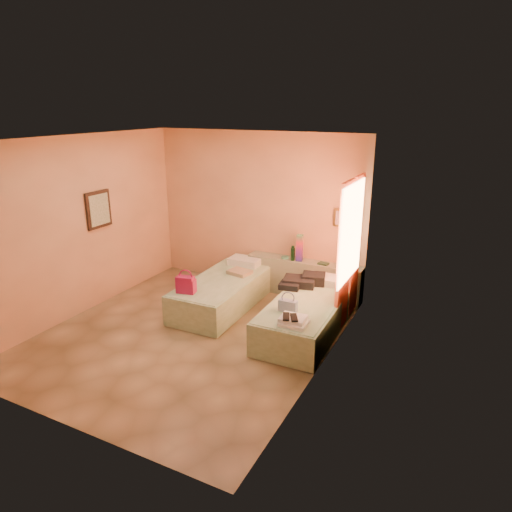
% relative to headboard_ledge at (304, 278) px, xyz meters
% --- Properties ---
extents(ground, '(4.50, 4.50, 0.00)m').
position_rel_headboard_ledge_xyz_m(ground, '(-0.98, -2.10, -0.33)').
color(ground, tan).
rests_on(ground, ground).
extents(room_walls, '(4.02, 4.51, 2.81)m').
position_rel_headboard_ledge_xyz_m(room_walls, '(-0.77, -1.53, 1.46)').
color(room_walls, '#F0B280').
rests_on(room_walls, ground).
extents(headboard_ledge, '(2.05, 0.30, 0.65)m').
position_rel_headboard_ledge_xyz_m(headboard_ledge, '(0.00, 0.00, 0.00)').
color(headboard_ledge, gray).
rests_on(headboard_ledge, ground).
extents(bed_left, '(0.94, 2.02, 0.50)m').
position_rel_headboard_ledge_xyz_m(bed_left, '(-1.03, -1.05, -0.08)').
color(bed_left, '#B6D4AA').
rests_on(bed_left, ground).
extents(bed_right, '(0.94, 2.02, 0.50)m').
position_rel_headboard_ledge_xyz_m(bed_right, '(0.52, -1.28, -0.08)').
color(bed_right, '#B6D4AA').
rests_on(bed_right, ground).
extents(water_bottle, '(0.09, 0.09, 0.25)m').
position_rel_headboard_ledge_xyz_m(water_bottle, '(-0.19, -0.07, 0.45)').
color(water_bottle, '#14381C').
rests_on(water_bottle, headboard_ledge).
extents(rainbow_box, '(0.12, 0.12, 0.46)m').
position_rel_headboard_ledge_xyz_m(rainbow_box, '(-0.08, -0.03, 0.56)').
color(rainbow_box, '#AC1549').
rests_on(rainbow_box, headboard_ledge).
extents(small_dish, '(0.15, 0.15, 0.03)m').
position_rel_headboard_ledge_xyz_m(small_dish, '(-0.35, -0.03, 0.34)').
color(small_dish, '#519574').
rests_on(small_dish, headboard_ledge).
extents(green_book, '(0.19, 0.15, 0.03)m').
position_rel_headboard_ledge_xyz_m(green_book, '(0.35, -0.03, 0.34)').
color(green_book, '#24442F').
rests_on(green_book, headboard_ledge).
extents(flower_vase, '(0.24, 0.24, 0.23)m').
position_rel_headboard_ledge_xyz_m(flower_vase, '(0.71, 0.07, 0.44)').
color(flower_vase, white).
rests_on(flower_vase, headboard_ledge).
extents(magenta_handbag, '(0.31, 0.22, 0.26)m').
position_rel_headboard_ledge_xyz_m(magenta_handbag, '(-1.23, -1.78, 0.31)').
color(magenta_handbag, '#AC1549').
rests_on(magenta_handbag, bed_left).
extents(khaki_garment, '(0.40, 0.35, 0.06)m').
position_rel_headboard_ledge_xyz_m(khaki_garment, '(-0.89, -0.71, 0.21)').
color(khaki_garment, tan).
rests_on(khaki_garment, bed_left).
extents(clothes_pile, '(0.61, 0.61, 0.16)m').
position_rel_headboard_ledge_xyz_m(clothes_pile, '(0.24, -0.74, 0.25)').
color(clothes_pile, black).
rests_on(clothes_pile, bed_right).
extents(blue_handbag, '(0.26, 0.11, 0.16)m').
position_rel_headboard_ledge_xyz_m(blue_handbag, '(0.41, -1.70, 0.26)').
color(blue_handbag, '#4361A1').
rests_on(blue_handbag, bed_right).
extents(towel_stack, '(0.36, 0.31, 0.10)m').
position_rel_headboard_ledge_xyz_m(towel_stack, '(0.64, -2.04, 0.23)').
color(towel_stack, white).
rests_on(towel_stack, bed_right).
extents(sandal_pair, '(0.24, 0.27, 0.02)m').
position_rel_headboard_ledge_xyz_m(sandal_pair, '(0.59, -2.08, 0.29)').
color(sandal_pair, black).
rests_on(sandal_pair, towel_stack).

